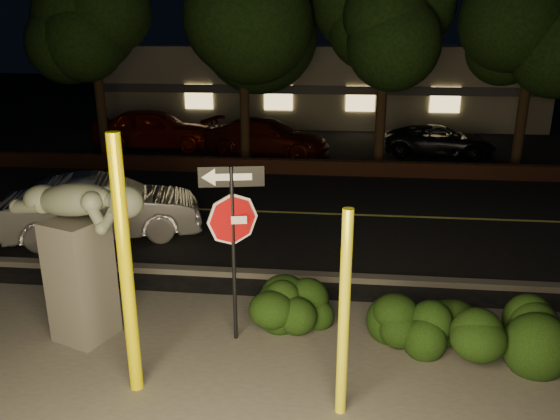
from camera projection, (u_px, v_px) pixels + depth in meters
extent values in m
plane|color=black|center=(305.00, 184.00, 17.66)|extent=(90.00, 90.00, 0.00)
cube|color=#4C4944|center=(250.00, 402.00, 7.27)|extent=(14.00, 6.00, 0.02)
cube|color=black|center=(298.00, 213.00, 14.83)|extent=(80.00, 8.00, 0.01)
cube|color=#C9C750|center=(298.00, 213.00, 14.82)|extent=(80.00, 0.12, 0.00)
cube|color=#4C4944|center=(282.00, 275.00, 10.94)|extent=(80.00, 0.25, 0.12)
cube|color=#442116|center=(308.00, 167.00, 18.81)|extent=(40.00, 0.35, 0.50)
cube|color=black|center=(315.00, 142.00, 24.27)|extent=(40.00, 12.00, 0.01)
cube|color=slate|center=(323.00, 81.00, 31.20)|extent=(22.00, 10.00, 4.00)
cube|color=#333338|center=(319.00, 90.00, 26.38)|extent=(22.00, 0.20, 0.40)
cube|color=#FFD87F|center=(199.00, 97.00, 27.18)|extent=(1.40, 0.08, 1.20)
cube|color=#FFD87F|center=(278.00, 98.00, 26.76)|extent=(1.40, 0.08, 1.20)
cube|color=#FFD87F|center=(360.00, 99.00, 26.35)|extent=(1.40, 0.08, 1.20)
cube|color=#FFD87F|center=(445.00, 100.00, 25.93)|extent=(1.40, 0.08, 1.20)
cylinder|color=black|center=(101.00, 109.00, 20.74)|extent=(0.36, 0.36, 3.75)
ellipsoid|color=black|center=(91.00, 12.00, 19.66)|extent=(4.60, 4.60, 4.14)
cylinder|color=black|center=(245.00, 104.00, 20.28)|extent=(0.36, 0.36, 4.25)
cylinder|color=black|center=(381.00, 111.00, 19.42)|extent=(0.36, 0.36, 4.00)
ellipsoid|color=black|center=(387.00, 1.00, 18.27)|extent=(4.80, 4.80, 4.32)
cylinder|color=black|center=(522.00, 113.00, 19.38)|extent=(0.36, 0.36, 3.90)
ellipsoid|color=black|center=(537.00, 8.00, 18.29)|extent=(4.40, 4.40, 3.96)
cylinder|color=#FFF000|center=(126.00, 270.00, 7.00)|extent=(0.18, 0.18, 3.58)
cylinder|color=#FFF91E|center=(344.00, 317.00, 6.66)|extent=(0.14, 0.14, 2.79)
cylinder|color=black|center=(234.00, 257.00, 8.33)|extent=(0.06, 0.06, 2.85)
cube|color=white|center=(233.00, 220.00, 8.14)|extent=(0.42, 0.11, 0.12)
cube|color=black|center=(231.00, 177.00, 7.94)|extent=(0.95, 0.21, 0.30)
cube|color=white|center=(231.00, 177.00, 7.94)|extent=(0.60, 0.14, 0.12)
cube|color=#4C4944|center=(81.00, 280.00, 8.54)|extent=(1.00, 1.00, 2.00)
sphere|color=gray|center=(126.00, 202.00, 7.61)|extent=(0.47, 0.47, 0.47)
ellipsoid|color=black|center=(296.00, 302.00, 8.99)|extent=(1.81, 0.94, 0.92)
ellipsoid|color=black|center=(426.00, 315.00, 8.43)|extent=(1.66, 0.90, 1.09)
ellipsoid|color=black|center=(509.00, 325.00, 8.09)|extent=(1.87, 1.48, 1.14)
imported|color=silver|center=(104.00, 208.00, 12.88)|extent=(4.74, 2.94, 1.47)
imported|color=maroon|center=(154.00, 129.00, 22.75)|extent=(5.03, 2.23, 1.68)
imported|color=#441009|center=(267.00, 137.00, 21.53)|extent=(5.24, 2.92, 1.44)
imported|color=black|center=(439.00, 141.00, 21.55)|extent=(4.45, 2.45, 1.18)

